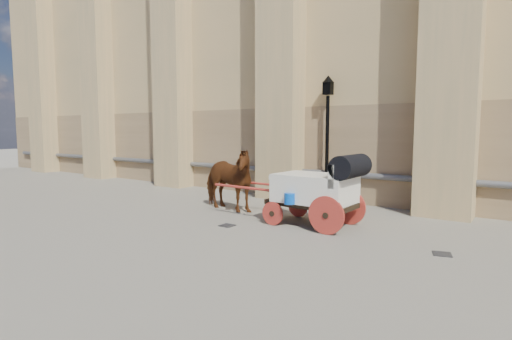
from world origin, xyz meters
The scene contains 6 objects.
ground centered at (0.00, 0.00, 0.00)m, with size 90.00×90.00×0.00m, color slate.
horse centered at (-1.14, 0.96, 0.88)m, with size 0.95×2.08×1.76m, color #633013.
carriage centered at (1.81, 0.77, 0.92)m, with size 3.95×1.42×1.71m.
street_lamp centered at (0.61, 3.74, 2.09)m, with size 0.37×0.37×3.90m.
drain_grate_near centered at (0.01, -0.44, 0.01)m, with size 0.32×0.32×0.01m, color black.
drain_grate_far centered at (4.60, 0.11, 0.01)m, with size 0.32×0.32×0.01m, color black.
Camera 1 is at (5.86, -7.62, 2.26)m, focal length 28.00 mm.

